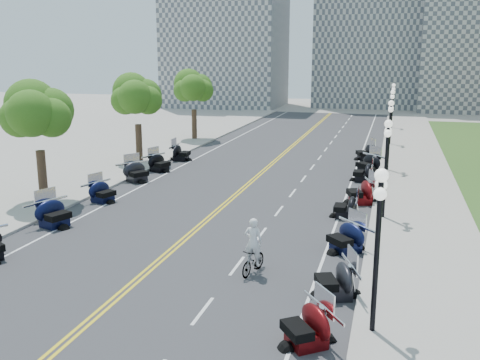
# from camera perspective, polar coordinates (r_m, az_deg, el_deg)

# --- Properties ---
(ground) EXTENTS (160.00, 160.00, 0.00)m
(ground) POSITION_cam_1_polar(r_m,az_deg,el_deg) (26.04, -4.61, -5.17)
(ground) COLOR gray
(road) EXTENTS (16.00, 90.00, 0.01)m
(road) POSITION_cam_1_polar(r_m,az_deg,el_deg) (35.22, 1.11, -0.25)
(road) COLOR #333335
(road) RESTS_ON ground
(centerline_yellow_a) EXTENTS (0.12, 90.00, 0.00)m
(centerline_yellow_a) POSITION_cam_1_polar(r_m,az_deg,el_deg) (35.24, 0.92, -0.23)
(centerline_yellow_a) COLOR yellow
(centerline_yellow_a) RESTS_ON road
(centerline_yellow_b) EXTENTS (0.12, 90.00, 0.00)m
(centerline_yellow_b) POSITION_cam_1_polar(r_m,az_deg,el_deg) (35.18, 1.30, -0.25)
(centerline_yellow_b) COLOR yellow
(centerline_yellow_b) RESTS_ON road
(edge_line_north) EXTENTS (0.12, 90.00, 0.00)m
(edge_line_north) POSITION_cam_1_polar(r_m,az_deg,el_deg) (34.18, 11.53, -0.92)
(edge_line_north) COLOR white
(edge_line_north) RESTS_ON road
(edge_line_south) EXTENTS (0.12, 90.00, 0.00)m
(edge_line_south) POSITION_cam_1_polar(r_m,az_deg,el_deg) (37.34, -8.42, 0.39)
(edge_line_south) COLOR white
(edge_line_south) RESTS_ON road
(lane_dash_4) EXTENTS (0.12, 2.00, 0.00)m
(lane_dash_4) POSITION_cam_1_polar(r_m,az_deg,el_deg) (18.06, -4.00, -13.74)
(lane_dash_4) COLOR white
(lane_dash_4) RESTS_ON road
(lane_dash_5) EXTENTS (0.12, 2.00, 0.00)m
(lane_dash_5) POSITION_cam_1_polar(r_m,az_deg,el_deg) (21.52, -0.32, -9.13)
(lane_dash_5) COLOR white
(lane_dash_5) RESTS_ON road
(lane_dash_6) EXTENTS (0.12, 2.00, 0.00)m
(lane_dash_6) POSITION_cam_1_polar(r_m,az_deg,el_deg) (25.14, 2.27, -5.80)
(lane_dash_6) COLOR white
(lane_dash_6) RESTS_ON road
(lane_dash_7) EXTENTS (0.12, 2.00, 0.00)m
(lane_dash_7) POSITION_cam_1_polar(r_m,az_deg,el_deg) (28.86, 4.17, -3.30)
(lane_dash_7) COLOR white
(lane_dash_7) RESTS_ON road
(lane_dash_8) EXTENTS (0.12, 2.00, 0.00)m
(lane_dash_8) POSITION_cam_1_polar(r_m,az_deg,el_deg) (32.64, 5.64, -1.38)
(lane_dash_8) COLOR white
(lane_dash_8) RESTS_ON road
(lane_dash_9) EXTENTS (0.12, 2.00, 0.00)m
(lane_dash_9) POSITION_cam_1_polar(r_m,az_deg,el_deg) (36.47, 6.79, 0.14)
(lane_dash_9) COLOR white
(lane_dash_9) RESTS_ON road
(lane_dash_10) EXTENTS (0.12, 2.00, 0.00)m
(lane_dash_10) POSITION_cam_1_polar(r_m,az_deg,el_deg) (40.34, 7.72, 1.37)
(lane_dash_10) COLOR white
(lane_dash_10) RESTS_ON road
(lane_dash_11) EXTENTS (0.12, 2.00, 0.00)m
(lane_dash_11) POSITION_cam_1_polar(r_m,az_deg,el_deg) (44.22, 8.49, 2.38)
(lane_dash_11) COLOR white
(lane_dash_11) RESTS_ON road
(lane_dash_12) EXTENTS (0.12, 2.00, 0.00)m
(lane_dash_12) POSITION_cam_1_polar(r_m,az_deg,el_deg) (48.13, 9.14, 3.23)
(lane_dash_12) COLOR white
(lane_dash_12) RESTS_ON road
(lane_dash_13) EXTENTS (0.12, 2.00, 0.00)m
(lane_dash_13) POSITION_cam_1_polar(r_m,az_deg,el_deg) (52.05, 9.69, 3.96)
(lane_dash_13) COLOR white
(lane_dash_13) RESTS_ON road
(lane_dash_14) EXTENTS (0.12, 2.00, 0.00)m
(lane_dash_14) POSITION_cam_1_polar(r_m,az_deg,el_deg) (55.98, 10.16, 4.58)
(lane_dash_14) COLOR white
(lane_dash_14) RESTS_ON road
(lane_dash_15) EXTENTS (0.12, 2.00, 0.00)m
(lane_dash_15) POSITION_cam_1_polar(r_m,az_deg,el_deg) (59.92, 10.58, 5.12)
(lane_dash_15) COLOR white
(lane_dash_15) RESTS_ON road
(lane_dash_16) EXTENTS (0.12, 2.00, 0.00)m
(lane_dash_16) POSITION_cam_1_polar(r_m,az_deg,el_deg) (63.87, 10.94, 5.59)
(lane_dash_16) COLOR white
(lane_dash_16) RESTS_ON road
(lane_dash_17) EXTENTS (0.12, 2.00, 0.00)m
(lane_dash_17) POSITION_cam_1_polar(r_m,az_deg,el_deg) (67.83, 11.26, 6.00)
(lane_dash_17) COLOR white
(lane_dash_17) RESTS_ON road
(lane_dash_18) EXTENTS (0.12, 2.00, 0.00)m
(lane_dash_18) POSITION_cam_1_polar(r_m,az_deg,el_deg) (71.79, 11.54, 6.37)
(lane_dash_18) COLOR white
(lane_dash_18) RESTS_ON road
(lane_dash_19) EXTENTS (0.12, 2.00, 0.00)m
(lane_dash_19) POSITION_cam_1_polar(r_m,az_deg,el_deg) (75.75, 11.80, 6.71)
(lane_dash_19) COLOR white
(lane_dash_19) RESTS_ON road
(sidewalk_north) EXTENTS (5.00, 90.00, 0.15)m
(sidewalk_north) POSITION_cam_1_polar(r_m,az_deg,el_deg) (34.12, 18.41, -1.26)
(sidewalk_north) COLOR #9E9991
(sidewalk_north) RESTS_ON ground
(sidewalk_south) EXTENTS (5.00, 90.00, 0.15)m
(sidewalk_south) POSITION_cam_1_polar(r_m,az_deg,el_deg) (39.17, -13.90, 0.84)
(sidewalk_south) COLOR #9E9991
(sidewalk_south) RESTS_ON ground
(distant_block_a) EXTENTS (18.00, 14.00, 26.00)m
(distant_block_a) POSITION_cam_1_polar(r_m,az_deg,el_deg) (89.36, -1.48, 16.26)
(distant_block_a) COLOR gray
(distant_block_a) RESTS_ON ground
(distant_block_b) EXTENTS (16.00, 12.00, 30.00)m
(distant_block_b) POSITION_cam_1_polar(r_m,az_deg,el_deg) (91.48, 13.61, 17.10)
(distant_block_b) COLOR gray
(distant_block_b) RESTS_ON ground
(street_lamp_1) EXTENTS (0.50, 1.20, 4.90)m
(street_lamp_1) POSITION_cam_1_polar(r_m,az_deg,el_deg) (16.10, 14.39, -7.54)
(street_lamp_1) COLOR black
(street_lamp_1) RESTS_ON sidewalk_north
(street_lamp_2) EXTENTS (0.50, 1.20, 4.90)m
(street_lamp_2) POSITION_cam_1_polar(r_m,az_deg,el_deg) (27.67, 15.27, 1.07)
(street_lamp_2) COLOR black
(street_lamp_2) RESTS_ON sidewalk_north
(street_lamp_3) EXTENTS (0.50, 1.20, 4.90)m
(street_lamp_3) POSITION_cam_1_polar(r_m,az_deg,el_deg) (39.50, 15.63, 4.57)
(street_lamp_3) COLOR black
(street_lamp_3) RESTS_ON sidewalk_north
(street_lamp_4) EXTENTS (0.50, 1.20, 4.90)m
(street_lamp_4) POSITION_cam_1_polar(r_m,az_deg,el_deg) (51.40, 15.82, 6.45)
(street_lamp_4) COLOR black
(street_lamp_4) RESTS_ON sidewalk_north
(street_lamp_5) EXTENTS (0.50, 1.20, 4.90)m
(street_lamp_5) POSITION_cam_1_polar(r_m,az_deg,el_deg) (63.35, 15.95, 7.62)
(street_lamp_5) COLOR black
(street_lamp_5) RESTS_ON sidewalk_north
(tree_2) EXTENTS (4.80, 4.80, 9.20)m
(tree_2) POSITION_cam_1_polar(r_m,az_deg,el_deg) (31.56, -20.79, 6.08)
(tree_2) COLOR #235619
(tree_2) RESTS_ON sidewalk_south
(tree_3) EXTENTS (4.80, 4.80, 9.20)m
(tree_3) POSITION_cam_1_polar(r_m,az_deg,el_deg) (41.74, -10.91, 8.23)
(tree_3) COLOR #235619
(tree_3) RESTS_ON sidewalk_south
(tree_4) EXTENTS (4.80, 4.80, 9.20)m
(tree_4) POSITION_cam_1_polar(r_m,az_deg,el_deg) (52.69, -4.96, 9.39)
(tree_4) COLOR #235619
(tree_4) RESTS_ON sidewalk_south
(motorcycle_n_3) EXTENTS (2.71, 2.71, 1.35)m
(motorcycle_n_3) POSITION_cam_1_polar(r_m,az_deg,el_deg) (15.96, 7.13, -14.97)
(motorcycle_n_3) COLOR #590A0C
(motorcycle_n_3) RESTS_ON road
(motorcycle_n_4) EXTENTS (2.57, 2.57, 1.39)m
(motorcycle_n_4) POSITION_cam_1_polar(r_m,az_deg,el_deg) (18.97, 10.15, -10.27)
(motorcycle_n_4) COLOR black
(motorcycle_n_4) RESTS_ON road
(motorcycle_n_5) EXTENTS (2.85, 2.85, 1.41)m
(motorcycle_n_5) POSITION_cam_1_polar(r_m,az_deg,el_deg) (23.19, 11.23, -5.89)
(motorcycle_n_5) COLOR black
(motorcycle_n_5) RESTS_ON road
(motorcycle_n_6) EXTENTS (1.92, 1.92, 1.34)m
(motorcycle_n_6) POSITION_cam_1_polar(r_m,az_deg,el_deg) (27.94, 11.27, -2.68)
(motorcycle_n_6) COLOR black
(motorcycle_n_6) RESTS_ON road
(motorcycle_n_7) EXTENTS (2.74, 2.74, 1.51)m
(motorcycle_n_7) POSITION_cam_1_polar(r_m,az_deg,el_deg) (30.80, 12.75, -1.10)
(motorcycle_n_7) COLOR #590A0C
(motorcycle_n_7) RESTS_ON road
(motorcycle_n_8) EXTENTS (2.05, 2.05, 1.40)m
(motorcycle_n_8) POSITION_cam_1_polar(r_m,az_deg,el_deg) (36.24, 13.04, 0.92)
(motorcycle_n_8) COLOR black
(motorcycle_n_8) RESTS_ON road
(motorcycle_n_9) EXTENTS (3.05, 3.05, 1.51)m
(motorcycle_n_9) POSITION_cam_1_polar(r_m,az_deg,el_deg) (38.94, 13.52, 1.81)
(motorcycle_n_9) COLOR black
(motorcycle_n_9) RESTS_ON road
(motorcycle_n_10) EXTENTS (2.60, 2.60, 1.42)m
(motorcycle_n_10) POSITION_cam_1_polar(r_m,az_deg,el_deg) (43.80, 13.24, 3.00)
(motorcycle_n_10) COLOR black
(motorcycle_n_10) RESTS_ON road
(motorcycle_s_5) EXTENTS (2.71, 2.71, 1.48)m
(motorcycle_s_5) POSITION_cam_1_polar(r_m,az_deg,el_deg) (27.55, -19.25, -3.25)
(motorcycle_s_5) COLOR black
(motorcycle_s_5) RESTS_ON road
(motorcycle_s_6) EXTENTS (2.38, 2.38, 1.32)m
(motorcycle_s_6) POSITION_cam_1_polar(r_m,az_deg,el_deg) (31.37, -14.47, -1.12)
(motorcycle_s_6) COLOR black
(motorcycle_s_6) RESTS_ON road
(motorcycle_s_7) EXTENTS (2.89, 2.89, 1.46)m
(motorcycle_s_7) POSITION_cam_1_polar(r_m,az_deg,el_deg) (35.93, -10.98, 0.97)
(motorcycle_s_7) COLOR black
(motorcycle_s_7) RESTS_ON road
(motorcycle_s_8) EXTENTS (2.56, 2.56, 1.40)m
(motorcycle_s_8) POSITION_cam_1_polar(r_m,az_deg,el_deg) (38.87, -8.61, 1.93)
(motorcycle_s_8) COLOR black
(motorcycle_s_8) RESTS_ON road
(motorcycle_s_9) EXTENTS (2.13, 2.13, 1.42)m
(motorcycle_s_9) POSITION_cam_1_polar(r_m,az_deg,el_deg) (42.68, -6.33, 3.01)
(motorcycle_s_9) COLOR black
(motorcycle_s_9) RESTS_ON road
(bicycle) EXTENTS (0.87, 1.79, 1.04)m
(bicycle) POSITION_cam_1_polar(r_m,az_deg,el_deg) (20.64, 1.42, -8.62)
(bicycle) COLOR #A51414
(bicycle) RESTS_ON road
(cyclist_rider) EXTENTS (0.68, 0.45, 1.88)m
(cyclist_rider) POSITION_cam_1_polar(r_m,az_deg,el_deg) (20.15, 1.44, -4.77)
(cyclist_rider) COLOR white
(cyclist_rider) RESTS_ON bicycle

